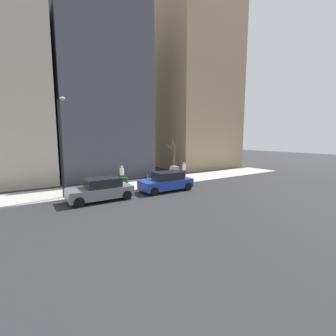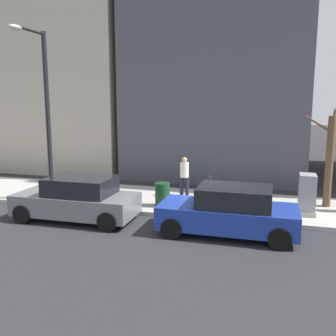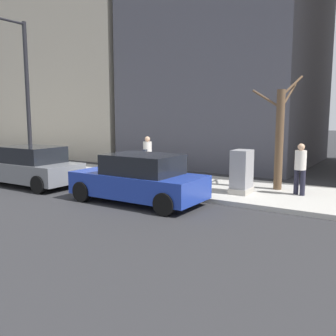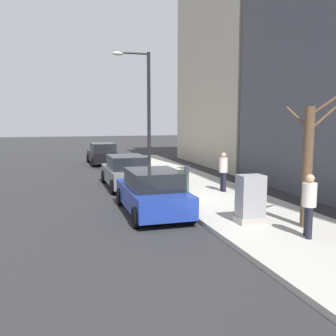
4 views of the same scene
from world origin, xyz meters
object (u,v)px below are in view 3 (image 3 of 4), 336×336
bare_tree (280,136)px  office_tower_right (101,44)px  trash_bin (113,169)px  pedestrian_midblock (148,154)px  parked_car_grey (30,167)px  pedestrian_near_meter (300,166)px  utility_box (242,172)px  streetlamp (22,84)px  parked_car_blue (139,179)px  parking_meter (145,164)px

bare_tree → office_tower_right: size_ratio=0.25×
trash_bin → pedestrian_midblock: (1.69, -0.44, 0.49)m
parked_car_grey → pedestrian_near_meter: bearing=-72.2°
pedestrian_near_meter → pedestrian_midblock: 6.41m
trash_bin → pedestrian_midblock: pedestrian_midblock is taller
utility_box → trash_bin: utility_box is taller
office_tower_right → streetlamp: bearing=-154.5°
parked_car_grey → bare_tree: size_ratio=1.08×
trash_bin → parked_car_blue: bearing=-125.8°
parked_car_grey → bare_tree: (3.68, -8.45, 1.25)m
parked_car_grey → office_tower_right: bearing=30.1°
streetlamp → office_tower_right: office_tower_right is taller
parked_car_blue → parked_car_grey: same height
bare_tree → trash_bin: (-1.73, 5.97, -1.38)m
parking_meter → streetlamp: size_ratio=0.21×
parked_car_blue → parking_meter: 1.78m
bare_tree → pedestrian_midblock: bearing=90.3°
streetlamp → utility_box: bearing=-84.0°
pedestrian_midblock → parked_car_grey: bearing=51.8°
parked_car_grey → pedestrian_midblock: bearing=-39.3°
parked_car_blue → streetlamp: bearing=79.6°
parking_meter → pedestrian_near_meter: size_ratio=0.81×
utility_box → bare_tree: (1.33, -0.81, 1.13)m
bare_tree → pedestrian_midblock: 5.60m
bare_tree → pedestrian_near_meter: (-0.57, -0.86, -0.89)m
parking_meter → pedestrian_midblock: bearing=33.8°
streetlamp → pedestrian_near_meter: bearing=-81.1°
pedestrian_midblock → office_tower_right: size_ratio=0.11×
streetlamp → parking_meter: bearing=-88.5°
utility_box → office_tower_right: bearing=56.8°
parked_car_blue → utility_box: bearing=-45.1°
parked_car_blue → office_tower_right: size_ratio=0.27×
bare_tree → office_tower_right: (8.33, 15.60, 5.79)m
parking_meter → utility_box: 3.39m
parked_car_grey → utility_box: (2.36, -7.64, 0.11)m
parked_car_blue → pedestrian_midblock: pedestrian_midblock is taller
office_tower_right → parking_meter: bearing=-132.4°
utility_box → streetlamp: streetlamp is taller
parked_car_grey → bare_tree: bare_tree is taller
parking_meter → office_tower_right: (10.51, 11.50, 6.80)m
bare_tree → pedestrian_near_meter: bearing=-123.4°
parked_car_blue → utility_box: size_ratio=2.94×
streetlamp → bare_tree: size_ratio=1.66×
parking_meter → office_tower_right: size_ratio=0.09×
bare_tree → parked_car_blue: bearing=139.1°
parking_meter → pedestrian_near_meter: (1.61, -4.96, 0.11)m
parked_car_blue → parked_car_grey: bearing=89.9°
parked_car_grey → streetlamp: streetlamp is taller
streetlamp → pedestrian_near_meter: (1.78, -11.37, -2.93)m
parking_meter → pedestrian_midblock: 2.58m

